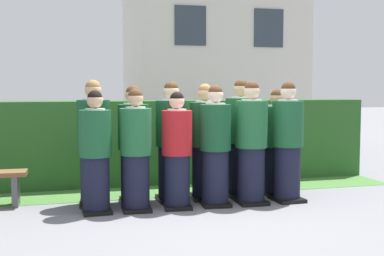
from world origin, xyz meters
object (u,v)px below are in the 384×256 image
student_rear_row_1 (133,147)px  student_rear_row_5 (276,145)px  student_rear_row_0 (94,145)px  student_front_row_4 (251,145)px  student_front_row_3 (215,148)px  student_in_red_blazer (177,153)px  student_rear_row_4 (241,141)px  student_front_row_1 (136,153)px  student_rear_row_3 (205,144)px  student_rear_row_2 (171,144)px  student_front_row_0 (96,155)px  student_front_row_5 (288,144)px

student_rear_row_1 → student_rear_row_5: bearing=-1.3°
student_rear_row_0 → student_front_row_4: bearing=-12.9°
student_front_row_3 → student_rear_row_0: size_ratio=0.96×
student_in_red_blazer → student_rear_row_4: size_ratio=0.90×
student_in_red_blazer → student_rear_row_4: 1.18m
student_rear_row_0 → student_rear_row_5: student_rear_row_0 is taller
student_in_red_blazer → student_rear_row_1: (-0.52, 0.46, 0.04)m
student_front_row_4 → student_rear_row_0: bearing=167.1°
student_front_row_1 → student_rear_row_3: bearing=22.1°
student_rear_row_5 → student_in_red_blazer: bearing=-165.8°
student_front_row_1 → student_rear_row_5: student_front_row_1 is taller
student_front_row_3 → student_rear_row_0: (-1.60, 0.46, 0.04)m
student_front_row_1 → student_rear_row_1: 0.45m
student_rear_row_4 → student_rear_row_5: size_ratio=1.09×
student_rear_row_2 → student_front_row_1: bearing=-142.5°
student_front_row_0 → student_in_red_blazer: 1.07m
student_rear_row_2 → student_rear_row_0: bearing=178.1°
student_front_row_1 → student_front_row_3: (1.09, 0.01, 0.02)m
student_front_row_0 → student_front_row_1: bearing=-2.2°
student_front_row_5 → student_rear_row_4: size_ratio=0.98×
student_rear_row_3 → student_front_row_0: bearing=-165.3°
student_front_row_5 → student_rear_row_0: student_rear_row_0 is taller
student_rear_row_4 → student_in_red_blazer: bearing=-156.4°
student_front_row_1 → student_rear_row_2: student_rear_row_2 is taller
student_front_row_3 → student_rear_row_3: student_rear_row_3 is taller
student_front_row_3 → student_rear_row_5: size_ratio=1.04×
student_in_red_blazer → student_front_row_4: student_front_row_4 is taller
student_in_red_blazer → student_front_row_5: size_ratio=0.92×
student_rear_row_2 → student_rear_row_5: size_ratio=1.07×
student_front_row_3 → student_rear_row_0: 1.66m
student_rear_row_3 → student_rear_row_5: bearing=-1.6°
student_front_row_0 → student_rear_row_3: (1.58, 0.41, 0.04)m
student_rear_row_1 → student_rear_row_5: student_rear_row_1 is taller
student_rear_row_1 → student_rear_row_2: (0.54, -0.01, 0.03)m
student_rear_row_1 → student_front_row_5: bearing=-12.1°
student_in_red_blazer → student_front_row_3: student_front_row_3 is taller
student_front_row_0 → student_rear_row_1: 0.70m
student_front_row_0 → student_front_row_3: (1.61, -0.01, 0.03)m
student_front_row_1 → student_rear_row_2: (0.57, 0.44, 0.05)m
student_rear_row_3 → student_rear_row_4: student_rear_row_4 is taller
student_rear_row_2 → student_rear_row_3: bearing=-0.7°
student_front_row_4 → student_rear_row_3: bearing=140.7°
student_front_row_0 → student_front_row_4: bearing=-0.8°
student_rear_row_1 → student_rear_row_5: size_ratio=1.03×
student_rear_row_1 → student_rear_row_3: bearing=-0.9°
student_rear_row_3 → student_front_row_3: bearing=-86.6°
student_front_row_1 → student_rear_row_4: (1.63, 0.46, 0.07)m
student_in_red_blazer → student_rear_row_3: bearing=40.4°
student_rear_row_0 → student_rear_row_2: 1.08m
student_front_row_0 → student_rear_row_2: student_rear_row_2 is taller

